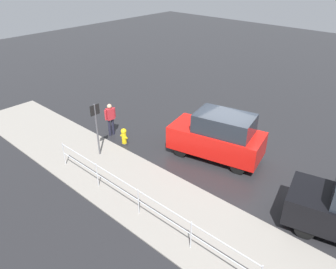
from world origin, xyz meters
TOP-DOWN VIEW (x-y plane):
  - ground_plane at (0.00, 0.00)m, footprint 60.00×60.00m
  - kerb_strip at (0.00, 4.20)m, footprint 24.00×3.20m
  - moving_hatchback at (0.26, 0.33)m, footprint 4.17×2.49m
  - fire_hydrant at (4.04, 2.29)m, footprint 0.42×0.31m
  - pedestrian at (5.17, 2.10)m, footprint 0.30×0.56m
  - metal_railing at (0.14, 5.06)m, footprint 8.88×0.04m
  - sign_post at (4.14, 3.62)m, footprint 0.07×0.44m

SIDE VIEW (x-z plane):
  - ground_plane at x=0.00m, z-range 0.00..0.00m
  - kerb_strip at x=0.00m, z-range 0.00..0.04m
  - fire_hydrant at x=4.04m, z-range 0.00..0.80m
  - metal_railing at x=0.14m, z-range 0.20..1.25m
  - pedestrian at x=5.17m, z-range 0.15..1.77m
  - moving_hatchback at x=0.26m, z-range 0.00..2.06m
  - sign_post at x=4.14m, z-range 0.38..2.78m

